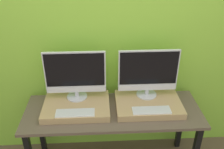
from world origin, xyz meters
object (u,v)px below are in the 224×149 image
(monitor_left, at_px, (75,75))
(keyboard_left, at_px, (75,113))
(keyboard_right, at_px, (151,110))
(monitor_right, at_px, (148,73))

(monitor_left, bearing_deg, keyboard_left, -90.00)
(keyboard_left, height_order, keyboard_right, same)
(monitor_left, relative_size, monitor_right, 1.00)
(keyboard_left, bearing_deg, monitor_right, 20.77)
(monitor_left, bearing_deg, monitor_right, 0.00)
(monitor_left, relative_size, keyboard_left, 1.64)
(keyboard_left, relative_size, keyboard_right, 1.00)
(monitor_left, distance_m, monitor_right, 0.67)
(keyboard_left, height_order, monitor_right, monitor_right)
(keyboard_left, distance_m, monitor_right, 0.76)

